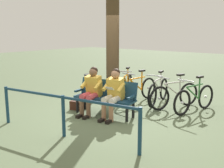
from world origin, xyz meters
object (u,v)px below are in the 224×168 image
object	(u,v)px
litter_bin	(90,87)
bicycle_red	(138,90)
handbag	(76,105)
bicycle_blue	(158,91)
bicycle_purple	(174,95)
person_companion	(92,88)
bicycle_orange	(195,99)
bicycle_silver	(127,86)
bench	(106,95)
person_reading	(114,91)
tree_trunk	(113,33)

from	to	relation	value
litter_bin	bicycle_red	xyz separation A→B (m)	(-1.19, -0.79, -0.04)
handbag	bicycle_blue	size ratio (longest dim) A/B	0.18
bicycle_purple	bicycle_red	xyz separation A→B (m)	(1.19, 0.04, 0.00)
person_companion	bicycle_orange	xyz separation A→B (m)	(-1.94, -1.82, -0.30)
bicycle_purple	bicycle_silver	xyz separation A→B (m)	(1.79, -0.22, 0.00)
bench	bicycle_red	world-z (taller)	bicycle_red
handbag	person_reading	bearing A→B (deg)	-174.45
tree_trunk	bicycle_purple	size ratio (longest dim) A/B	2.58
person_reading	tree_trunk	size ratio (longest dim) A/B	0.29
tree_trunk	bicycle_red	size ratio (longest dim) A/B	2.43
bicycle_blue	bicycle_orange	bearing A→B (deg)	69.88
handbag	bicycle_orange	bearing A→B (deg)	-144.13
tree_trunk	bicycle_orange	world-z (taller)	tree_trunk
bicycle_orange	person_companion	bearing A→B (deg)	-34.92
litter_bin	bicycle_orange	size ratio (longest dim) A/B	0.48
bicycle_blue	bicycle_silver	distance (m)	1.20
bench	handbag	xyz separation A→B (m)	(0.88, 0.23, -0.39)
bicycle_orange	handbag	bearing A→B (deg)	-42.12
bicycle_red	bicycle_blue	bearing A→B (deg)	115.06
bicycle_orange	bicycle_silver	size ratio (longest dim) A/B	1.07
tree_trunk	bicycle_orange	size ratio (longest dim) A/B	2.46
handbag	bicycle_red	xyz separation A→B (m)	(-0.76, -1.81, 0.24)
bicycle_orange	bicycle_purple	size ratio (longest dim) A/B	1.05
litter_bin	bicycle_purple	bearing A→B (deg)	-160.79
litter_bin	bicycle_red	size ratio (longest dim) A/B	0.48
person_companion	bicycle_blue	world-z (taller)	person_companion
bicycle_orange	bicycle_red	size ratio (longest dim) A/B	0.99
person_reading	tree_trunk	xyz separation A→B (m)	(0.88, -1.03, 1.37)
bicycle_purple	bicycle_red	distance (m)	1.19
bicycle_blue	person_reading	bearing A→B (deg)	-15.60
person_companion	bicycle_orange	bearing A→B (deg)	-146.39
litter_bin	bicycle_red	distance (m)	1.43
bicycle_orange	bench	bearing A→B (deg)	-33.86
bench	bicycle_blue	bearing A→B (deg)	-114.41
handbag	bicycle_silver	distance (m)	2.09
person_companion	bicycle_blue	size ratio (longest dim) A/B	0.72
person_reading	bicycle_blue	distance (m)	1.92
bicycle_orange	bicycle_blue	size ratio (longest dim) A/B	1.00
person_reading	bicycle_purple	world-z (taller)	person_reading
bicycle_orange	litter_bin	bearing A→B (deg)	-62.67
bicycle_silver	bicycle_blue	bearing A→B (deg)	62.30
bench	person_companion	world-z (taller)	person_companion
litter_bin	bicycle_silver	world-z (taller)	bicycle_silver
bicycle_orange	bicycle_silver	world-z (taller)	same
person_reading	person_companion	xyz separation A→B (m)	(0.63, 0.10, -0.00)
bench	handbag	bearing A→B (deg)	5.10
bicycle_purple	bicycle_blue	xyz separation A→B (m)	(0.60, -0.16, 0.00)
litter_bin	bicycle_purple	distance (m)	2.52
person_reading	bicycle_silver	xyz separation A→B (m)	(1.06, -1.95, -0.31)
bicycle_red	bicycle_silver	world-z (taller)	same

